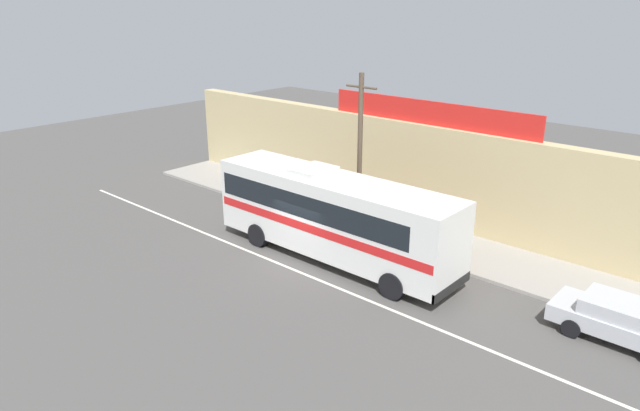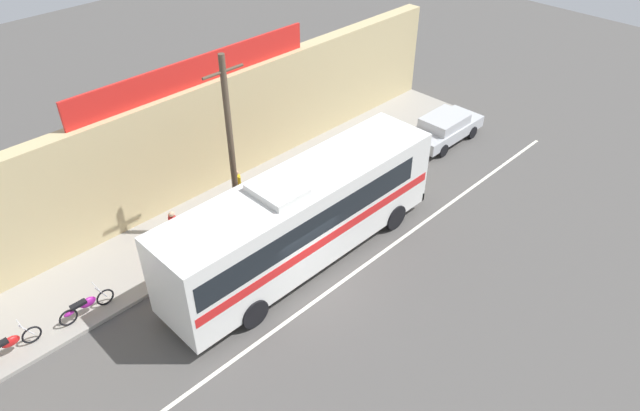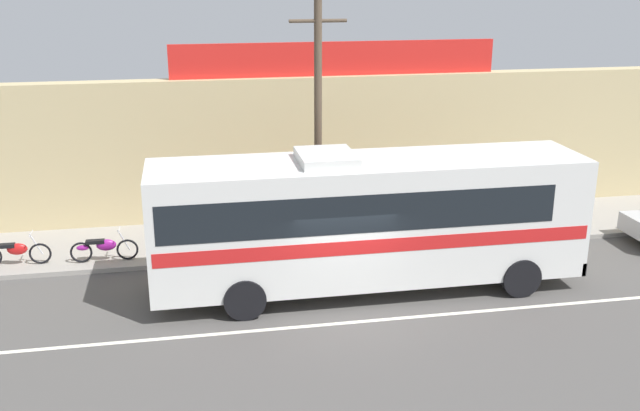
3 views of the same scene
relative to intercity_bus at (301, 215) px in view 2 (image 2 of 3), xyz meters
name	(u,v)px [view 2 (image 2 of 3)]	position (x,y,z in m)	size (l,w,h in m)	color
ground_plane	(307,284)	(-0.80, -1.07, -2.07)	(70.00, 70.00, 0.00)	#4F4C49
sidewalk_slab	(218,219)	(-0.80, 4.13, -2.00)	(30.00, 3.60, 0.14)	gray
storefront_facade	(179,149)	(-0.80, 6.28, 0.33)	(30.00, 0.70, 4.80)	tan
storefront_billboard	(196,71)	(0.50, 6.28, 3.28)	(10.79, 0.12, 1.10)	red
road_center_stripe	(323,296)	(-0.80, -1.87, -2.06)	(30.00, 0.14, 0.01)	silver
intercity_bus	(301,215)	(0.00, 0.00, 0.00)	(11.22, 2.65, 3.78)	silver
parked_car	(444,128)	(10.88, 1.42, -1.33)	(4.21, 1.86, 1.37)	#B7BABF
utility_pole	(231,149)	(-0.75, 2.73, 1.84)	(1.60, 0.22, 7.26)	brown
motorcycle_purple	(8,345)	(-9.42, 3.04, -1.50)	(1.95, 0.56, 0.94)	black
motorcycle_red	(85,305)	(-6.98, 2.91, -1.50)	(1.90, 0.56, 0.94)	black
pedestrian_far_right	(237,184)	(0.44, 4.27, -0.99)	(0.30, 0.48, 1.61)	black
pedestrian_near_shop	(174,227)	(-2.95, 3.74, -0.98)	(0.30, 0.48, 1.63)	navy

